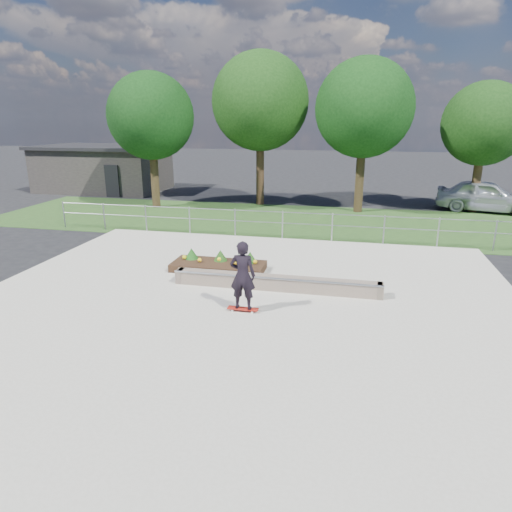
{
  "coord_description": "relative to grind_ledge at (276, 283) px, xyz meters",
  "views": [
    {
      "loc": [
        2.8,
        -10.44,
        4.84
      ],
      "look_at": [
        0.2,
        1.5,
        1.1
      ],
      "focal_mm": 32.0,
      "sensor_mm": 36.0,
      "label": 1
    }
  ],
  "objects": [
    {
      "name": "tree_far_right",
      "position": [
        8.26,
        13.79,
        4.21
      ],
      "size": [
        4.2,
        4.2,
        6.6
      ],
      "color": "#372516",
      "rests_on": "ground"
    },
    {
      "name": "building",
      "position": [
        -14.73,
        16.28,
        1.25
      ],
      "size": [
        8.4,
        5.4,
        3.0
      ],
      "color": "#2B2826",
      "rests_on": "ground"
    },
    {
      "name": "skateboarder",
      "position": [
        -0.56,
        -1.69,
        0.76
      ],
      "size": [
        0.8,
        0.44,
        1.86
      ],
      "color": "silver",
      "rests_on": "concrete_slab"
    },
    {
      "name": "planter_bed",
      "position": [
        -2.12,
        1.37,
        -0.02
      ],
      "size": [
        3.0,
        1.2,
        0.61
      ],
      "color": "black",
      "rests_on": "concrete_slab"
    },
    {
      "name": "parked_car",
      "position": [
        8.84,
        13.82,
        0.57
      ],
      "size": [
        5.25,
        3.09,
        1.68
      ],
      "primitive_type": "imported",
      "rotation": [
        0.0,
        0.0,
        1.33
      ],
      "color": "#B8BCC2",
      "rests_on": "ground"
    },
    {
      "name": "fence",
      "position": [
        -0.74,
        5.79,
        0.51
      ],
      "size": [
        20.06,
        0.06,
        1.2
      ],
      "color": "#92959A",
      "rests_on": "ground"
    },
    {
      "name": "tree_mid_left",
      "position": [
        -3.24,
        13.29,
        5.34
      ],
      "size": [
        5.25,
        5.25,
        8.25
      ],
      "color": "#332014",
      "rests_on": "ground"
    },
    {
      "name": "grind_ledge",
      "position": [
        0.0,
        0.0,
        0.0
      ],
      "size": [
        6.0,
        0.44,
        0.43
      ],
      "color": "#6C5C4F",
      "rests_on": "concrete_slab"
    },
    {
      "name": "concrete_slab",
      "position": [
        -0.74,
        -1.71,
        -0.23
      ],
      "size": [
        15.0,
        15.0,
        0.06
      ],
      "primitive_type": "cube",
      "color": "#ABA898",
      "rests_on": "ground"
    },
    {
      "name": "tree_mid_right",
      "position": [
        2.26,
        12.29,
        4.97
      ],
      "size": [
        4.9,
        4.9,
        7.7
      ],
      "color": "black",
      "rests_on": "ground"
    },
    {
      "name": "tree_far_left",
      "position": [
        -8.74,
        11.29,
        4.59
      ],
      "size": [
        4.55,
        4.55,
        7.15
      ],
      "color": "#322414",
      "rests_on": "ground"
    },
    {
      "name": "ground",
      "position": [
        -0.74,
        -1.71,
        -0.26
      ],
      "size": [
        120.0,
        120.0,
        0.0
      ],
      "primitive_type": "plane",
      "color": "black",
      "rests_on": "ground"
    },
    {
      "name": "grass_verge",
      "position": [
        -0.74,
        9.29,
        -0.25
      ],
      "size": [
        30.0,
        8.0,
        0.02
      ],
      "primitive_type": "cube",
      "color": "#24431B",
      "rests_on": "ground"
    }
  ]
}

